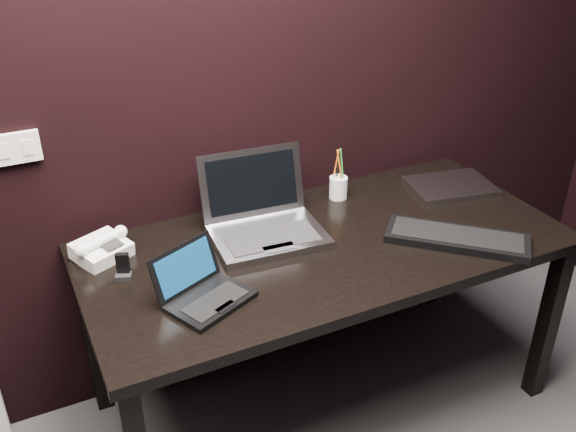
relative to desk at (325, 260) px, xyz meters
name	(u,v)px	position (x,y,z in m)	size (l,w,h in m)	color
wall_back	(197,67)	(-0.30, 0.40, 0.64)	(4.00, 4.00, 0.00)	black
wall_switch	(16,148)	(-0.92, 0.39, 0.46)	(0.15, 0.02, 0.10)	silver
desk	(325,260)	(0.00, 0.00, 0.00)	(1.70, 0.80, 0.74)	black
netbook	(203,291)	(-0.50, -0.13, 0.11)	(0.31, 0.30, 0.16)	black
silver_laptop	(264,221)	(-0.17, 0.15, 0.13)	(0.42, 0.38, 0.27)	gray
ext_keyboard	(457,238)	(0.41, -0.20, 0.09)	(0.47, 0.46, 0.03)	black
closed_laptop	(450,186)	(0.66, 0.14, 0.09)	(0.37, 0.30, 0.02)	#9F9EA4
desk_phone	(102,248)	(-0.73, 0.24, 0.11)	(0.21, 0.21, 0.10)	silver
mobile_phone	(123,269)	(-0.69, 0.09, 0.11)	(0.06, 0.06, 0.09)	black
pen_cup	(338,187)	(0.21, 0.28, 0.13)	(0.08, 0.08, 0.21)	silver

